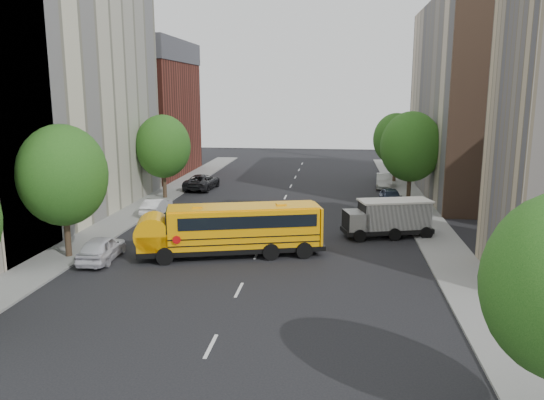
% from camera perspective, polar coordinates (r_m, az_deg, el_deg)
% --- Properties ---
extents(ground, '(120.00, 120.00, 0.00)m').
position_cam_1_polar(ground, '(34.25, -1.14, -4.86)').
color(ground, black).
rests_on(ground, ground).
extents(sidewalk_left, '(3.00, 80.00, 0.12)m').
position_cam_1_polar(sidewalk_left, '(41.97, -15.90, -2.15)').
color(sidewalk_left, slate).
rests_on(sidewalk_left, ground).
extents(sidewalk_right, '(3.00, 80.00, 0.12)m').
position_cam_1_polar(sidewalk_right, '(39.34, 16.78, -3.11)').
color(sidewalk_right, slate).
rests_on(sidewalk_right, ground).
extents(lane_markings, '(0.15, 64.00, 0.01)m').
position_cam_1_polar(lane_markings, '(43.86, 0.69, -1.20)').
color(lane_markings, silver).
rests_on(lane_markings, ground).
extents(building_left_cream, '(10.00, 26.00, 20.00)m').
position_cam_1_polar(building_left_cream, '(44.70, -23.97, 10.99)').
color(building_left_cream, beige).
rests_on(building_left_cream, ground).
extents(building_left_redbrick, '(10.00, 15.00, 13.00)m').
position_cam_1_polar(building_left_redbrick, '(64.71, -13.70, 8.39)').
color(building_left_redbrick, maroon).
rests_on(building_left_redbrick, ground).
extents(building_right_far, '(10.00, 22.00, 18.00)m').
position_cam_1_polar(building_right_far, '(54.21, 21.55, 10.03)').
color(building_right_far, beige).
rests_on(building_right_far, ground).
extents(building_right_sidewall, '(10.10, 0.30, 18.00)m').
position_cam_1_polar(building_right_sidewall, '(43.63, 25.14, 9.58)').
color(building_right_sidewall, brown).
rests_on(building_right_sidewall, ground).
extents(street_tree_1, '(5.12, 5.12, 7.90)m').
position_cam_1_polar(street_tree_1, '(32.88, -21.58, 2.48)').
color(street_tree_1, '#38281C').
rests_on(street_tree_1, ground).
extents(street_tree_2, '(4.99, 4.99, 7.71)m').
position_cam_1_polar(street_tree_2, '(49.33, -11.64, 5.66)').
color(street_tree_2, '#38281C').
rests_on(street_tree_2, ground).
extents(street_tree_4, '(5.25, 5.25, 8.10)m').
position_cam_1_polar(street_tree_4, '(47.18, 14.72, 5.57)').
color(street_tree_4, '#38281C').
rests_on(street_tree_4, ground).
extents(street_tree_5, '(4.86, 4.86, 7.51)m').
position_cam_1_polar(street_tree_5, '(59.08, 13.17, 6.40)').
color(street_tree_5, '#38281C').
rests_on(street_tree_5, ground).
extents(school_bus, '(11.29, 5.32, 3.11)m').
position_cam_1_polar(school_bus, '(31.74, -4.56, -2.96)').
color(school_bus, black).
rests_on(school_bus, ground).
extents(safari_truck, '(6.29, 3.58, 2.55)m').
position_cam_1_polar(safari_truck, '(36.68, 12.37, -1.85)').
color(safari_truck, black).
rests_on(safari_truck, ground).
extents(parked_car_0, '(2.06, 4.49, 1.49)m').
position_cam_1_polar(parked_car_0, '(32.51, -17.87, -4.96)').
color(parked_car_0, silver).
rests_on(parked_car_0, ground).
extents(parked_car_1, '(1.49, 4.06, 1.33)m').
position_cam_1_polar(parked_car_1, '(43.53, -12.32, -0.68)').
color(parked_car_1, silver).
rests_on(parked_car_1, ground).
extents(parked_car_2, '(2.90, 5.70, 1.54)m').
position_cam_1_polar(parked_car_2, '(54.14, -7.54, 1.96)').
color(parked_car_2, black).
rests_on(parked_car_2, ground).
extents(parked_car_4, '(1.90, 4.39, 1.47)m').
position_cam_1_polar(parked_car_4, '(46.98, 12.67, 0.28)').
color(parked_car_4, '#303B54').
rests_on(parked_car_4, ground).
extents(parked_car_5, '(1.90, 4.57, 1.47)m').
position_cam_1_polar(parked_car_5, '(55.51, 11.98, 2.01)').
color(parked_car_5, gray).
rests_on(parked_car_5, ground).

